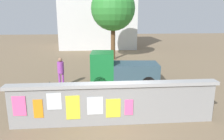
% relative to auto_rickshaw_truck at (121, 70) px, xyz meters
% --- Properties ---
extents(ground, '(60.00, 60.00, 0.00)m').
position_rel_auto_rickshaw_truck_xyz_m(ground, '(-0.77, 3.68, -0.90)').
color(ground, '#7A664C').
extents(poster_wall, '(7.35, 0.42, 1.52)m').
position_rel_auto_rickshaw_truck_xyz_m(poster_wall, '(-0.78, -4.32, -0.12)').
color(poster_wall, gray).
rests_on(poster_wall, ground).
extents(auto_rickshaw_truck, '(3.71, 1.80, 1.85)m').
position_rel_auto_rickshaw_truck_xyz_m(auto_rickshaw_truck, '(0.00, 0.00, 0.00)').
color(auto_rickshaw_truck, black).
rests_on(auto_rickshaw_truck, ground).
extents(motorcycle, '(1.88, 0.66, 0.87)m').
position_rel_auto_rickshaw_truck_xyz_m(motorcycle, '(-2.81, -1.98, -0.44)').
color(motorcycle, black).
rests_on(motorcycle, ground).
extents(bicycle_near, '(1.65, 0.62, 0.95)m').
position_rel_auto_rickshaw_truck_xyz_m(bicycle_near, '(1.62, -3.15, -0.54)').
color(bicycle_near, black).
rests_on(bicycle_near, ground).
extents(person_walking, '(0.36, 0.36, 1.62)m').
position_rel_auto_rickshaw_truck_xyz_m(person_walking, '(-3.20, -0.08, 0.09)').
color(person_walking, purple).
rests_on(person_walking, ground).
extents(tree_roadside, '(3.69, 3.69, 6.14)m').
position_rel_auto_rickshaw_truck_xyz_m(tree_roadside, '(0.23, 7.40, 3.37)').
color(tree_roadside, brown).
rests_on(tree_roadside, ground).
extents(building_background, '(8.82, 6.76, 7.52)m').
position_rel_auto_rickshaw_truck_xyz_m(building_background, '(-0.92, 15.56, 2.88)').
color(building_background, silver).
rests_on(building_background, ground).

